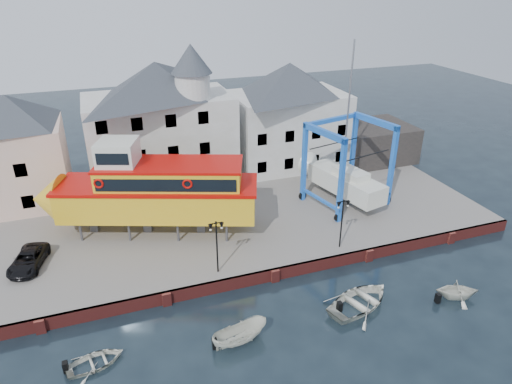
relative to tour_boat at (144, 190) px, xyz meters
name	(u,v)px	position (x,y,z in m)	size (l,w,h in m)	color
ground	(275,281)	(7.97, -8.80, -4.78)	(140.00, 140.00, 0.00)	black
hardstanding	(232,209)	(7.97, 2.20, -4.28)	(44.00, 22.00, 1.00)	slate
quay_wall	(274,275)	(7.97, -8.69, -4.28)	(44.00, 0.47, 1.00)	maroon
building_pink	(17,151)	(-10.03, 9.20, 1.37)	(8.00, 7.00, 10.30)	beige
building_white_main	(161,123)	(3.10, 9.60, 2.57)	(14.00, 8.30, 14.00)	beige
building_white_right	(288,115)	(16.97, 10.20, 1.82)	(12.00, 8.00, 11.20)	beige
shed_dark	(374,142)	(26.97, 8.20, -1.78)	(8.00, 7.00, 4.00)	black
lamp_post_left	(216,234)	(3.97, -7.60, -0.60)	(1.12, 0.32, 4.20)	black
lamp_post_right	(343,212)	(13.97, -7.60, -0.60)	(1.12, 0.32, 4.20)	black
tour_boat	(144,190)	(0.00, 0.00, 0.00)	(18.76, 10.40, 8.00)	#59595E
travel_lift	(340,175)	(18.06, 0.14, -1.32)	(7.92, 10.08, 14.75)	blue
van	(28,260)	(-9.04, -2.33, -3.17)	(2.00, 4.33, 1.20)	black
motorboat_a	(240,342)	(3.63, -13.86, -4.78)	(1.38, 3.66, 1.42)	silver
motorboat_b	(360,306)	(12.45, -13.38, -4.78)	(3.72, 5.21, 1.08)	silver
motorboat_c	(456,298)	(19.30, -14.88, -4.78)	(2.52, 2.92, 1.54)	silver
motorboat_d	(96,365)	(-4.87, -12.79, -4.78)	(2.36, 3.31, 0.69)	silver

